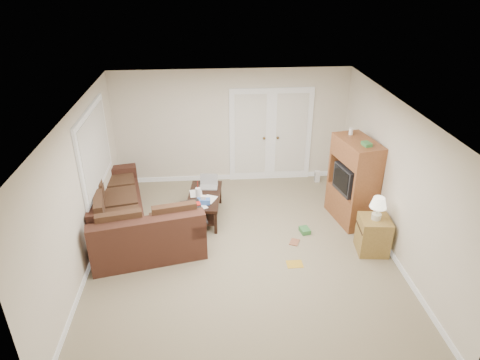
{
  "coord_description": "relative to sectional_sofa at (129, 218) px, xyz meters",
  "views": [
    {
      "loc": [
        -0.51,
        -5.95,
        4.41
      ],
      "look_at": [
        0.0,
        0.52,
        1.1
      ],
      "focal_mm": 32.0,
      "sensor_mm": 36.0,
      "label": 1
    }
  ],
  "objects": [
    {
      "name": "space_heater",
      "position": [
        3.87,
        1.79,
        -0.21
      ],
      "size": [
        0.11,
        0.09,
        0.26
      ],
      "primitive_type": "cube",
      "rotation": [
        0.0,
        0.0,
        0.02
      ],
      "color": "white",
      "rests_on": "floor"
    },
    {
      "name": "floor_book",
      "position": [
        2.85,
        -0.46,
        -0.33
      ],
      "size": [
        0.22,
        0.25,
        0.02
      ],
      "primitive_type": "imported",
      "rotation": [
        0.0,
        0.0,
        -0.43
      ],
      "color": "brown",
      "rests_on": "floor"
    },
    {
      "name": "floor_magazine",
      "position": [
        2.8,
        -1.09,
        -0.34
      ],
      "size": [
        0.27,
        0.21,
        0.01
      ],
      "primitive_type": "cube",
      "rotation": [
        0.0,
        0.0,
        0.01
      ],
      "color": "gold",
      "rests_on": "floor"
    },
    {
      "name": "wall_front",
      "position": [
        1.97,
        -3.41,
        0.91
      ],
      "size": [
        5.0,
        0.02,
        2.5
      ],
      "primitive_type": "cube",
      "color": "beige",
      "rests_on": "floor"
    },
    {
      "name": "wall_left",
      "position": [
        -0.53,
        -0.66,
        0.91
      ],
      "size": [
        0.02,
        5.5,
        2.5
      ],
      "primitive_type": "cube",
      "color": "beige",
      "rests_on": "floor"
    },
    {
      "name": "sectional_sofa",
      "position": [
        0.0,
        0.0,
        0.0
      ],
      "size": [
        2.4,
        2.93,
        0.87
      ],
      "rotation": [
        0.0,
        0.0,
        0.21
      ],
      "color": "#45251A",
      "rests_on": "floor"
    },
    {
      "name": "side_cabinet",
      "position": [
        4.17,
        -0.83,
        0.04
      ],
      "size": [
        0.54,
        0.54,
        1.04
      ],
      "rotation": [
        0.0,
        0.0,
        -0.1
      ],
      "color": "olive",
      "rests_on": "floor"
    },
    {
      "name": "tv_armoire",
      "position": [
        4.11,
        0.22,
        0.48
      ],
      "size": [
        0.74,
        1.1,
        1.73
      ],
      "rotation": [
        0.0,
        0.0,
        0.19
      ],
      "color": "brown",
      "rests_on": "floor"
    },
    {
      "name": "coffee_table",
      "position": [
        1.35,
        0.51,
        -0.07
      ],
      "size": [
        0.72,
        1.25,
        0.81
      ],
      "rotation": [
        0.0,
        0.0,
        -0.11
      ],
      "color": "black",
      "rests_on": "floor"
    },
    {
      "name": "window_left",
      "position": [
        -0.49,
        0.34,
        1.21
      ],
      "size": [
        0.05,
        1.92,
        1.42
      ],
      "color": "silver",
      "rests_on": "wall_left"
    },
    {
      "name": "wall_back",
      "position": [
        1.97,
        2.09,
        0.91
      ],
      "size": [
        5.0,
        0.02,
        2.5
      ],
      "primitive_type": "cube",
      "color": "beige",
      "rests_on": "floor"
    },
    {
      "name": "french_doors",
      "position": [
        2.82,
        2.06,
        0.7
      ],
      "size": [
        1.8,
        0.05,
        2.13
      ],
      "color": "silver",
      "rests_on": "floor"
    },
    {
      "name": "floor",
      "position": [
        1.97,
        -0.66,
        -0.34
      ],
      "size": [
        5.5,
        5.5,
        0.0
      ],
      "primitive_type": "plane",
      "color": "gray",
      "rests_on": "ground"
    },
    {
      "name": "baseboards",
      "position": [
        1.97,
        -0.66,
        -0.29
      ],
      "size": [
        5.0,
        5.5,
        0.1
      ],
      "primitive_type": null,
      "color": "silver",
      "rests_on": "floor"
    },
    {
      "name": "ceiling",
      "position": [
        1.97,
        -0.66,
        2.16
      ],
      "size": [
        5.0,
        5.5,
        0.02
      ],
      "primitive_type": "cube",
      "color": "white",
      "rests_on": "wall_back"
    },
    {
      "name": "floor_greenbox",
      "position": [
        3.16,
        -0.19,
        -0.3
      ],
      "size": [
        0.2,
        0.24,
        0.08
      ],
      "primitive_type": "cube",
      "rotation": [
        0.0,
        0.0,
        0.19
      ],
      "color": "#387B3D",
      "rests_on": "floor"
    },
    {
      "name": "wall_right",
      "position": [
        4.47,
        -0.66,
        0.91
      ],
      "size": [
        0.02,
        5.5,
        2.5
      ],
      "primitive_type": "cube",
      "color": "beige",
      "rests_on": "floor"
    }
  ]
}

